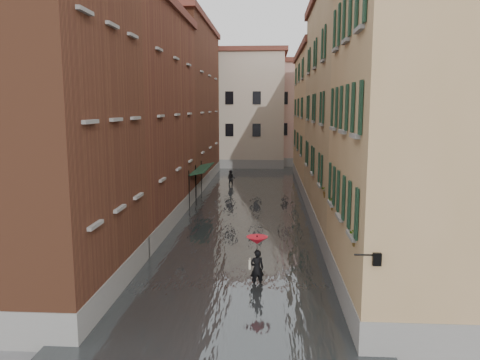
% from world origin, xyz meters
% --- Properties ---
extents(ground, '(120.00, 120.00, 0.00)m').
position_xyz_m(ground, '(0.00, 0.00, 0.00)').
color(ground, '#545456').
rests_on(ground, ground).
extents(floodwater, '(10.00, 60.00, 0.20)m').
position_xyz_m(floodwater, '(0.00, 13.00, 0.10)').
color(floodwater, '#3F4446').
rests_on(floodwater, ground).
extents(building_left_near, '(6.00, 8.00, 13.00)m').
position_xyz_m(building_left_near, '(-7.00, -2.00, 6.50)').
color(building_left_near, brown).
rests_on(building_left_near, ground).
extents(building_left_mid, '(6.00, 14.00, 12.50)m').
position_xyz_m(building_left_mid, '(-7.00, 9.00, 6.25)').
color(building_left_mid, brown).
rests_on(building_left_mid, ground).
extents(building_left_far, '(6.00, 16.00, 14.00)m').
position_xyz_m(building_left_far, '(-7.00, 24.00, 7.00)').
color(building_left_far, brown).
rests_on(building_left_far, ground).
extents(building_right_near, '(6.00, 8.00, 11.50)m').
position_xyz_m(building_right_near, '(7.00, -2.00, 5.75)').
color(building_right_near, '#A68556').
rests_on(building_right_near, ground).
extents(building_right_mid, '(6.00, 14.00, 13.00)m').
position_xyz_m(building_right_mid, '(7.00, 9.00, 6.50)').
color(building_right_mid, tan).
rests_on(building_right_mid, ground).
extents(building_right_far, '(6.00, 16.00, 11.50)m').
position_xyz_m(building_right_far, '(7.00, 24.00, 5.75)').
color(building_right_far, '#A68556').
rests_on(building_right_far, ground).
extents(building_end_cream, '(12.00, 9.00, 13.00)m').
position_xyz_m(building_end_cream, '(-3.00, 38.00, 6.50)').
color(building_end_cream, '#B5A890').
rests_on(building_end_cream, ground).
extents(building_end_pink, '(10.00, 9.00, 12.00)m').
position_xyz_m(building_end_pink, '(6.00, 40.00, 6.00)').
color(building_end_pink, tan).
rests_on(building_end_pink, ground).
extents(awning_near, '(1.09, 2.94, 2.80)m').
position_xyz_m(awning_near, '(-3.49, 14.03, 2.47)').
color(awning_near, black).
rests_on(awning_near, ground).
extents(awning_far, '(1.09, 3.02, 2.80)m').
position_xyz_m(awning_far, '(-3.49, 16.84, 2.47)').
color(awning_far, black).
rests_on(awning_far, ground).
extents(wall_lantern, '(0.71, 0.22, 0.35)m').
position_xyz_m(wall_lantern, '(4.33, -6.00, 3.01)').
color(wall_lantern, black).
rests_on(wall_lantern, ground).
extents(window_planters, '(0.59, 8.42, 0.84)m').
position_xyz_m(window_planters, '(4.12, -0.42, 3.51)').
color(window_planters, brown).
rests_on(window_planters, ground).
extents(pedestrian_main, '(0.86, 0.86, 2.06)m').
position_xyz_m(pedestrian_main, '(1.00, -0.74, 1.22)').
color(pedestrian_main, black).
rests_on(pedestrian_main, ground).
extents(pedestrian_far, '(0.79, 0.66, 1.48)m').
position_xyz_m(pedestrian_far, '(-1.92, 22.50, 0.74)').
color(pedestrian_far, black).
rests_on(pedestrian_far, ground).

